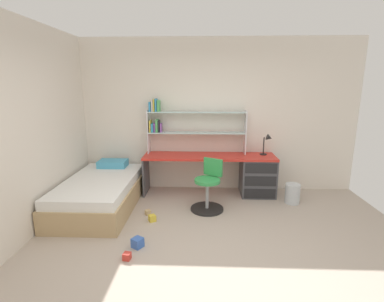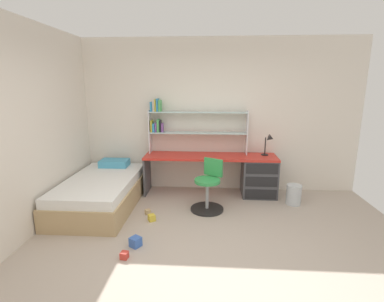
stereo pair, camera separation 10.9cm
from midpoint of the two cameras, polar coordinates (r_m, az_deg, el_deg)
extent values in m
cube|color=#B2A393|center=(3.50, 1.72, -20.62)|extent=(5.46, 5.60, 0.02)
cube|color=silver|center=(5.27, 2.07, 6.99)|extent=(5.46, 0.06, 2.74)
cube|color=red|center=(5.06, 2.86, -1.09)|extent=(2.32, 0.56, 0.04)
cube|color=#4C4C51|center=(5.24, 12.34, -4.94)|extent=(0.59, 0.54, 0.67)
cube|color=#4C4C51|center=(5.27, -9.77, -4.71)|extent=(0.03, 0.51, 0.67)
cube|color=black|center=(5.06, 12.75, -8.30)|extent=(0.53, 0.01, 0.17)
cube|color=black|center=(4.99, 12.88, -5.90)|extent=(0.53, 0.01, 0.17)
cube|color=black|center=(4.92, 13.01, -3.43)|extent=(0.53, 0.01, 0.17)
cube|color=silver|center=(5.24, -9.24, 3.80)|extent=(0.02, 0.22, 0.78)
cube|color=silver|center=(5.18, 9.99, 3.67)|extent=(0.02, 0.22, 0.78)
cube|color=silver|center=(5.14, 0.32, 3.68)|extent=(1.72, 0.22, 0.02)
cube|color=silver|center=(5.09, 0.33, 7.77)|extent=(1.72, 0.22, 0.02)
cube|color=yellow|center=(5.21, -8.85, 4.92)|extent=(0.02, 0.18, 0.21)
cube|color=#338CBF|center=(5.21, -8.45, 4.63)|extent=(0.04, 0.16, 0.15)
cube|color=purple|center=(5.20, -8.01, 4.68)|extent=(0.03, 0.14, 0.16)
cube|color=#4CA559|center=(5.19, -7.57, 5.03)|extent=(0.04, 0.18, 0.22)
cube|color=#26262D|center=(5.19, -7.17, 4.95)|extent=(0.02, 0.13, 0.21)
cube|color=purple|center=(5.19, -6.78, 4.67)|extent=(0.03, 0.13, 0.16)
cube|color=#338CBF|center=(5.18, -8.92, 8.73)|extent=(0.03, 0.18, 0.16)
cube|color=beige|center=(5.17, -8.46, 9.01)|extent=(0.03, 0.18, 0.21)
cube|color=yellow|center=(5.16, -8.13, 9.00)|extent=(0.02, 0.16, 0.21)
cube|color=#338CBF|center=(5.16, -7.74, 9.07)|extent=(0.03, 0.18, 0.22)
cube|color=#4CA559|center=(5.15, -7.26, 8.93)|extent=(0.04, 0.18, 0.20)
cylinder|color=black|center=(5.24, 13.43, -0.63)|extent=(0.12, 0.12, 0.02)
cylinder|color=black|center=(5.20, 13.52, 1.06)|extent=(0.02, 0.02, 0.30)
cone|color=black|center=(5.14, 14.59, 2.57)|extent=(0.12, 0.11, 0.13)
cylinder|color=black|center=(4.62, 2.32, -11.43)|extent=(0.52, 0.52, 0.03)
cylinder|color=#A5A8AD|center=(4.53, 2.34, -8.97)|extent=(0.05, 0.05, 0.46)
cylinder|color=green|center=(4.44, 2.37, -5.93)|extent=(0.40, 0.40, 0.05)
cube|color=green|center=(4.54, 3.53, -3.21)|extent=(0.30, 0.19, 0.28)
cube|color=tan|center=(4.89, -18.33, -8.75)|extent=(1.08, 1.90, 0.33)
cube|color=white|center=(4.81, -18.54, -6.12)|extent=(1.02, 1.84, 0.14)
cube|color=#4CA5CC|center=(5.40, -16.06, -2.42)|extent=(0.50, 0.32, 0.12)
cylinder|color=silver|center=(5.07, 18.81, -8.04)|extent=(0.24, 0.24, 0.33)
cube|color=#3860B7|center=(3.71, -11.68, -17.47)|extent=(0.16, 0.16, 0.12)
cube|color=red|center=(3.53, -13.76, -19.72)|extent=(0.09, 0.09, 0.08)
cube|color=tan|center=(4.50, -9.48, -11.97)|extent=(0.10, 0.10, 0.07)
cube|color=gold|center=(4.29, -8.68, -13.11)|extent=(0.13, 0.13, 0.09)
camera|label=1|loc=(0.05, -90.72, -0.17)|focal=26.75mm
camera|label=2|loc=(0.05, 89.28, 0.17)|focal=26.75mm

